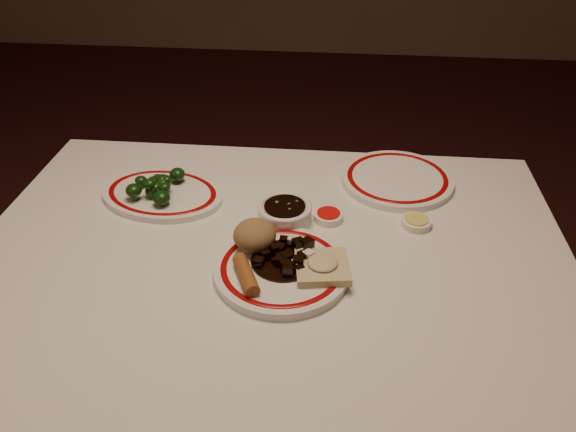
% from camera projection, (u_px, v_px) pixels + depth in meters
% --- Properties ---
extents(dining_table, '(1.20, 0.90, 0.75)m').
position_uv_depth(dining_table, '(270.00, 290.00, 1.16)').
color(dining_table, white).
rests_on(dining_table, ground).
extents(main_plate, '(0.33, 0.33, 0.02)m').
position_uv_depth(main_plate, '(282.00, 269.00, 1.06)').
color(main_plate, white).
rests_on(main_plate, dining_table).
extents(rice_mound, '(0.08, 0.08, 0.06)m').
position_uv_depth(rice_mound, '(255.00, 235.00, 1.08)').
color(rice_mound, olive).
rests_on(rice_mound, main_plate).
extents(spring_roll, '(0.06, 0.10, 0.03)m').
position_uv_depth(spring_roll, '(246.00, 275.00, 1.01)').
color(spring_roll, '#965625').
rests_on(spring_roll, main_plate).
extents(fried_wonton, '(0.11, 0.11, 0.03)m').
position_uv_depth(fried_wonton, '(322.00, 266.00, 1.04)').
color(fried_wonton, '#C7BE8D').
rests_on(fried_wonton, main_plate).
extents(stirfry_heap, '(0.13, 0.13, 0.03)m').
position_uv_depth(stirfry_heap, '(286.00, 257.00, 1.06)').
color(stirfry_heap, black).
rests_on(stirfry_heap, main_plate).
extents(broccoli_plate, '(0.32, 0.29, 0.02)m').
position_uv_depth(broccoli_plate, '(163.00, 194.00, 1.28)').
color(broccoli_plate, white).
rests_on(broccoli_plate, dining_table).
extents(broccoli_pile, '(0.11, 0.14, 0.05)m').
position_uv_depth(broccoli_pile, '(158.00, 185.00, 1.25)').
color(broccoli_pile, '#23471C').
rests_on(broccoli_pile, broccoli_plate).
extents(soy_bowl, '(0.11, 0.11, 0.04)m').
position_uv_depth(soy_bowl, '(285.00, 214.00, 1.19)').
color(soy_bowl, white).
rests_on(soy_bowl, dining_table).
extents(sweet_sour_dish, '(0.06, 0.06, 0.02)m').
position_uv_depth(sweet_sour_dish, '(328.00, 216.00, 1.21)').
color(sweet_sour_dish, white).
rests_on(sweet_sour_dish, dining_table).
extents(mustard_dish, '(0.06, 0.06, 0.02)m').
position_uv_depth(mustard_dish, '(416.00, 222.00, 1.19)').
color(mustard_dish, white).
rests_on(mustard_dish, dining_table).
extents(far_plate, '(0.35, 0.35, 0.02)m').
position_uv_depth(far_plate, '(397.00, 179.00, 1.33)').
color(far_plate, white).
rests_on(far_plate, dining_table).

